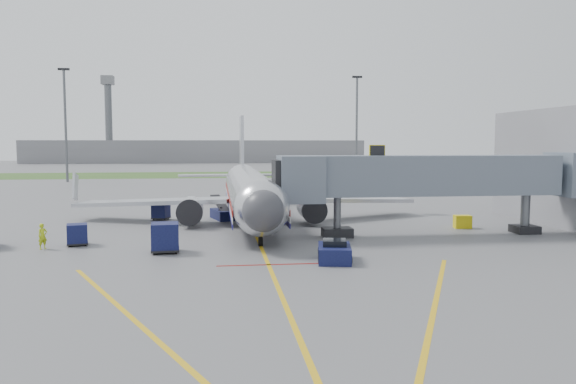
{
  "coord_description": "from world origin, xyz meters",
  "views": [
    {
      "loc": [
        -2.86,
        -35.9,
        7.04
      ],
      "look_at": [
        2.61,
        7.64,
        3.2
      ],
      "focal_mm": 35.0,
      "sensor_mm": 36.0,
      "label": 1
    }
  ],
  "objects": [
    {
      "name": "belt_loader",
      "position": [
        -2.51,
        16.04,
        0.52
      ],
      "size": [
        2.31,
        4.42,
        2.08
      ],
      "color": "#0C0C36",
      "rests_on": "ground"
    },
    {
      "name": "light_mast_left",
      "position": [
        -30.0,
        70.0,
        10.78
      ],
      "size": [
        2.0,
        0.44,
        20.4
      ],
      "color": "#595B60",
      "rests_on": "ground"
    },
    {
      "name": "grass_strip",
      "position": [
        0.0,
        90.0,
        0.01
      ],
      "size": [
        300.0,
        25.0,
        0.01
      ],
      "primitive_type": "cube",
      "color": "#2D4C1E",
      "rests_on": "ground"
    },
    {
      "name": "ground_power_cart",
      "position": [
        17.24,
        8.0,
        0.53
      ],
      "size": [
        1.42,
        1.03,
        1.07
      ],
      "color": "#D8C20C",
      "rests_on": "ground"
    },
    {
      "name": "baggage_cart_c",
      "position": [
        -8.1,
        16.49,
        0.77
      ],
      "size": [
        1.76,
        1.76,
        1.5
      ],
      "color": "#0C0C36",
      "rests_on": "ground"
    },
    {
      "name": "control_tower",
      "position": [
        -40.0,
        165.0,
        17.33
      ],
      "size": [
        4.0,
        4.0,
        30.0
      ],
      "color": "#595B60",
      "rests_on": "ground"
    },
    {
      "name": "jet_bridge",
      "position": [
        12.86,
        5.0,
        4.47
      ],
      "size": [
        25.3,
        4.0,
        6.9
      ],
      "color": "slate",
      "rests_on": "ground"
    },
    {
      "name": "distant_terminal",
      "position": [
        -10.0,
        170.0,
        4.0
      ],
      "size": [
        120.0,
        14.0,
        8.0
      ],
      "primitive_type": "cube",
      "color": "slate",
      "rests_on": "ground"
    },
    {
      "name": "light_mast_right",
      "position": [
        25.0,
        75.0,
        10.78
      ],
      "size": [
        2.0,
        0.44,
        20.4
      ],
      "color": "#595B60",
      "rests_on": "ground"
    },
    {
      "name": "pushback_tug",
      "position": [
        4.0,
        -3.5,
        0.54
      ],
      "size": [
        2.42,
        3.4,
        1.3
      ],
      "color": "#0C0C36",
      "rests_on": "ground"
    },
    {
      "name": "apron_markings",
      "position": [
        0.0,
        -7.4,
        0.0
      ],
      "size": [
        21.52,
        50.0,
        0.01
      ],
      "color": "gold",
      "rests_on": "ground"
    },
    {
      "name": "baggage_cart_a",
      "position": [
        -12.52,
        3.83,
        0.75
      ],
      "size": [
        1.65,
        1.65,
        1.48
      ],
      "color": "#0C0C36",
      "rests_on": "ground"
    },
    {
      "name": "ground",
      "position": [
        0.0,
        0.0,
        0.0
      ],
      "size": [
        400.0,
        400.0,
        0.0
      ],
      "primitive_type": "plane",
      "color": "#565659",
      "rests_on": "ground"
    },
    {
      "name": "baggage_cart_b",
      "position": [
        -6.28,
        0.49,
        0.97
      ],
      "size": [
        1.9,
        1.9,
        1.91
      ],
      "color": "#0C0C36",
      "rests_on": "ground"
    },
    {
      "name": "ramp_worker",
      "position": [
        -14.46,
        2.7,
        0.86
      ],
      "size": [
        0.73,
        0.74,
        1.72
      ],
      "primitive_type": "imported",
      "rotation": [
        0.0,
        0.0,
        0.8
      ],
      "color": "#ABC317",
      "rests_on": "ground"
    },
    {
      "name": "airliner",
      "position": [
        0.0,
        15.25,
        2.65
      ],
      "size": [
        32.1,
        35.67,
        10.25
      ],
      "color": "silver",
      "rests_on": "ground"
    }
  ]
}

